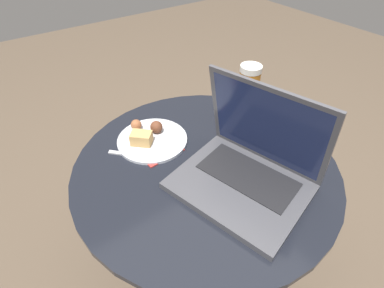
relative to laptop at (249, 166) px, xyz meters
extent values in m
plane|color=brown|center=(-0.11, -0.05, -0.61)|extent=(6.00, 6.00, 0.00)
cylinder|color=black|center=(-0.11, -0.05, -0.60)|extent=(0.43, 0.43, 0.01)
cylinder|color=black|center=(-0.11, -0.05, -0.33)|extent=(0.08, 0.08, 0.52)
cylinder|color=black|center=(-0.11, -0.05, -0.06)|extent=(0.74, 0.74, 0.02)
cube|color=#B7332D|center=(-0.28, -0.13, -0.05)|extent=(0.18, 0.13, 0.00)
cube|color=#47474C|center=(0.01, -0.03, -0.05)|extent=(0.38, 0.33, 0.02)
cube|color=black|center=(0.00, 0.00, -0.03)|extent=(0.28, 0.18, 0.00)
cube|color=#47474C|center=(-0.02, 0.06, 0.09)|extent=(0.33, 0.15, 0.25)
cube|color=#19234C|center=(-0.02, 0.06, 0.09)|extent=(0.30, 0.13, 0.23)
cylinder|color=#C6701E|center=(-0.21, 0.18, 0.04)|extent=(0.06, 0.06, 0.18)
cylinder|color=white|center=(-0.21, 0.18, 0.13)|extent=(0.07, 0.07, 0.02)
cylinder|color=silver|center=(-0.29, -0.12, -0.05)|extent=(0.21, 0.21, 0.01)
cube|color=tan|center=(-0.29, -0.16, -0.03)|extent=(0.07, 0.07, 0.04)
sphere|color=#9E5B38|center=(-0.36, -0.14, -0.03)|extent=(0.03, 0.03, 0.03)
sphere|color=brown|center=(-0.31, -0.09, -0.03)|extent=(0.04, 0.04, 0.04)
cube|color=silver|center=(-0.28, -0.21, -0.05)|extent=(0.09, 0.09, 0.00)
cube|color=silver|center=(-0.22, -0.16, -0.05)|extent=(0.05, 0.05, 0.00)
camera|label=1|loc=(0.36, -0.43, 0.53)|focal=28.00mm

